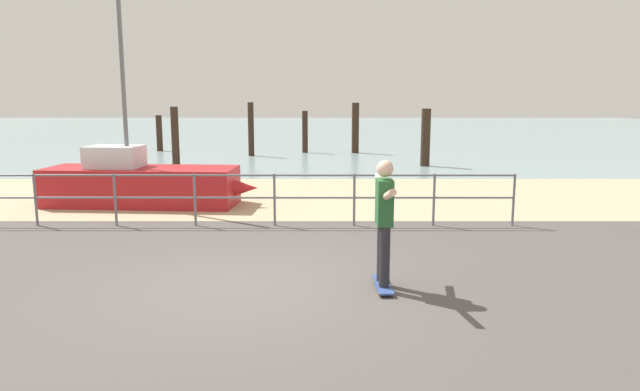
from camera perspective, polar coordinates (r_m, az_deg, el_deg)
ground_plane at (r=6.98m, az=-7.37°, el=-11.59°), size 24.00×10.00×0.04m
beach_strip at (r=14.68m, az=-3.32°, el=-0.11°), size 24.00×6.00×0.04m
sea_surface at (r=42.52m, az=-1.02°, el=6.46°), size 72.00×50.00×0.04m
railing_fence at (r=11.31m, az=-8.31°, el=0.38°), size 10.98×0.05×1.05m
sailboat at (r=13.95m, az=-16.54°, el=1.15°), size 5.02×1.71×5.31m
skateboard at (r=7.75m, az=6.44°, el=-8.81°), size 0.22×0.80×0.08m
skateboarder at (r=7.50m, az=6.58°, el=-1.92°), size 0.22×1.45×1.65m
groyne_post_0 at (r=27.59m, az=-15.49°, el=5.98°), size 0.28×0.28×1.67m
groyne_post_1 at (r=21.17m, az=-14.01°, el=5.64°), size 0.27×0.27×2.16m
groyne_post_2 at (r=24.56m, az=-6.68°, el=6.54°), size 0.25×0.25×2.28m
groyne_post_3 at (r=25.82m, az=-1.31°, el=6.33°), size 0.25×0.25×1.88m
groyne_post_4 at (r=25.71m, az=3.73°, el=6.70°), size 0.32×0.32×2.24m
groyne_post_5 at (r=21.17m, az=10.65°, el=5.66°), size 0.34×0.34×2.09m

